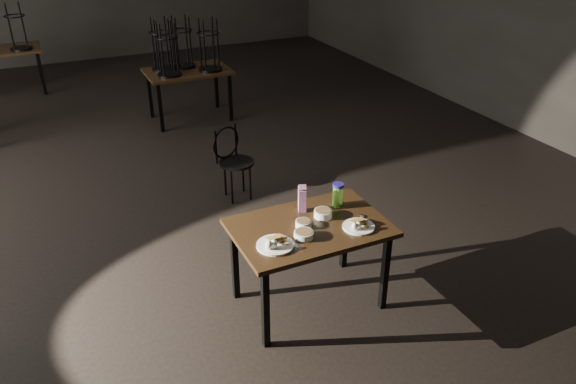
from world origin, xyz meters
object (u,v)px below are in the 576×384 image
main_table (310,234)px  water_bottle (338,195)px  bentwood_chair (233,157)px  juice_carton (302,199)px

main_table → water_bottle: (0.35, 0.18, 0.18)m
water_bottle → bentwood_chair: (-0.26, 1.84, -0.38)m
main_table → water_bottle: size_ratio=5.93×
main_table → bentwood_chair: (0.09, 2.02, -0.19)m
juice_carton → main_table: bearing=-100.8°
juice_carton → water_bottle: (0.31, -0.04, -0.01)m
main_table → water_bottle: 0.43m
water_bottle → bentwood_chair: water_bottle is taller
water_bottle → juice_carton: bearing=171.9°
juice_carton → bentwood_chair: size_ratio=0.30×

